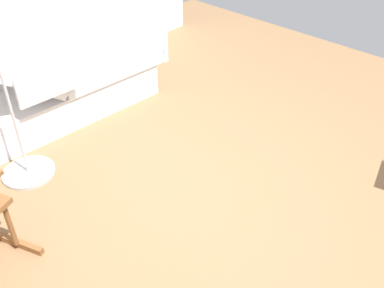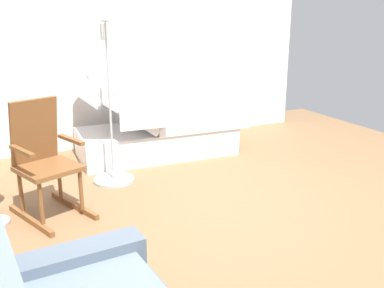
% 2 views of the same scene
% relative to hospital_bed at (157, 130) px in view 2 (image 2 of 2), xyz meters
% --- Properties ---
extents(ground_plane, '(6.78, 6.78, 0.00)m').
position_rel_hospital_bed_xyz_m(ground_plane, '(-2.05, -0.07, -0.31)').
color(ground_plane, olive).
extents(side_wall, '(0.10, 4.91, 2.70)m').
position_rel_hospital_bed_xyz_m(side_wall, '(0.71, -0.07, 1.04)').
color(side_wall, white).
rests_on(side_wall, ground).
extents(hospital_bed, '(1.09, 2.11, 1.15)m').
position_rel_hospital_bed_xyz_m(hospital_bed, '(0.00, 0.00, 0.00)').
color(hospital_bed, silver).
rests_on(hospital_bed, ground).
extents(rocking_chair, '(0.88, 0.70, 1.05)m').
position_rel_hospital_bed_xyz_m(rocking_chair, '(-1.17, 1.54, 0.19)').
color(rocking_chair, brown).
rests_on(rocking_chair, ground).
extents(iv_pole, '(0.44, 0.44, 1.69)m').
position_rel_hospital_bed_xyz_m(iv_pole, '(-0.67, 0.78, -0.06)').
color(iv_pole, '#B2B5BA').
rests_on(iv_pole, ground).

